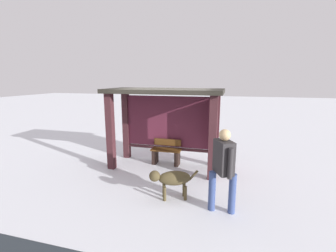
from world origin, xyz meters
TOP-DOWN VIEW (x-y plane):
  - ground_plane at (0.00, 0.00)m, footprint 60.00×60.00m
  - bus_shelter at (0.08, 0.15)m, footprint 3.29×1.45m
  - bench_left_inside at (0.00, 0.24)m, footprint 0.90×0.37m
  - person_walking at (1.77, -1.98)m, footprint 0.58×0.59m
  - dog at (0.69, -1.76)m, footprint 1.02×0.53m

SIDE VIEW (x-z plane):
  - ground_plane at x=0.00m, z-range 0.00..0.00m
  - bench_left_inside at x=0.00m, z-range -0.04..0.71m
  - dog at x=0.69m, z-range 0.13..0.79m
  - person_walking at x=1.77m, z-range 0.14..1.81m
  - bus_shelter at x=0.08m, z-range 0.48..2.78m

